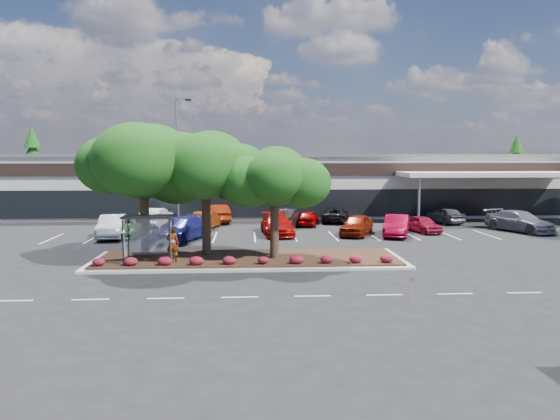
{
  "coord_description": "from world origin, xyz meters",
  "views": [
    {
      "loc": [
        -2.05,
        -27.34,
        6.2
      ],
      "look_at": [
        0.08,
        7.93,
        2.6
      ],
      "focal_mm": 35.0,
      "sensor_mm": 36.0,
      "label": 1
    }
  ],
  "objects": [
    {
      "name": "conifer_north_west",
      "position": [
        -30.0,
        46.0,
        5.0
      ],
      "size": [
        4.4,
        4.4,
        10.0
      ],
      "primitive_type": "cone",
      "color": "#153D0D",
      "rests_on": "ground"
    },
    {
      "name": "person_waiting",
      "position": [
        -6.2,
        2.89,
        1.25
      ],
      "size": [
        0.8,
        0.61,
        1.97
      ],
      "primitive_type": "imported",
      "rotation": [
        0.0,
        0.0,
        2.94
      ],
      "color": "#594C47",
      "rests_on": "landscape_island"
    },
    {
      "name": "bus_shelter",
      "position": [
        -7.5,
        2.95,
        2.31
      ],
      "size": [
        2.75,
        1.55,
        2.59
      ],
      "color": "black",
      "rests_on": "landscape_island"
    },
    {
      "name": "lane_markings",
      "position": [
        -0.14,
        10.42,
        0.01
      ],
      "size": [
        33.12,
        20.06,
        0.01
      ],
      "color": "silver",
      "rests_on": "ground"
    },
    {
      "name": "car_2",
      "position": [
        -6.82,
        12.04,
        0.85
      ],
      "size": [
        4.41,
        6.3,
        1.69
      ],
      "primitive_type": "imported",
      "rotation": [
        0.0,
        0.0,
        -0.39
      ],
      "color": "navy",
      "rests_on": "ground"
    },
    {
      "name": "retail_store",
      "position": [
        0.06,
        33.91,
        3.15
      ],
      "size": [
        80.4,
        25.2,
        6.25
      ],
      "color": "beige",
      "rests_on": "ground"
    },
    {
      "name": "conifer_north_east",
      "position": [
        34.0,
        44.0,
        4.5
      ],
      "size": [
        3.96,
        3.96,
        9.0
      ],
      "primitive_type": "cone",
      "color": "#153D0D",
      "rests_on": "ground"
    },
    {
      "name": "shrub_row",
      "position": [
        -2.0,
        1.9,
        0.51
      ],
      "size": [
        17.0,
        0.8,
        0.5
      ],
      "primitive_type": null,
      "color": "maroon",
      "rests_on": "landscape_island"
    },
    {
      "name": "island_tree_west",
      "position": [
        -8.0,
        4.5,
        4.21
      ],
      "size": [
        7.2,
        7.2,
        7.89
      ],
      "primitive_type": null,
      "color": "#153D0D",
      "rests_on": "landscape_island"
    },
    {
      "name": "car_0",
      "position": [
        -11.22,
        14.29,
        0.77
      ],
      "size": [
        2.93,
        5.68,
        1.53
      ],
      "primitive_type": "imported",
      "rotation": [
        0.0,
        0.0,
        -0.07
      ],
      "color": "#1E4D1E",
      "rests_on": "ground"
    },
    {
      "name": "car_14",
      "position": [
        6.06,
        22.0,
        0.68
      ],
      "size": [
        3.26,
        5.28,
        1.37
      ],
      "primitive_type": "imported",
      "rotation": [
        0.0,
        0.0,
        2.93
      ],
      "color": "black",
      "rests_on": "ground"
    },
    {
      "name": "car_10",
      "position": [
        -4.87,
        22.48,
        0.84
      ],
      "size": [
        2.91,
        5.38,
        1.68
      ],
      "primitive_type": "imported",
      "rotation": [
        0.0,
        0.0,
        3.37
      ],
      "color": "#681806",
      "rests_on": "ground"
    },
    {
      "name": "car_1",
      "position": [
        -12.12,
        13.72,
        0.85
      ],
      "size": [
        2.23,
        5.27,
        1.69
      ],
      "primitive_type": "imported",
      "rotation": [
        0.0,
        0.0,
        0.09
      ],
      "color": "silver",
      "rests_on": "ground"
    },
    {
      "name": "car_7",
      "position": [
        11.95,
        15.04,
        0.67
      ],
      "size": [
        2.39,
        4.16,
        1.33
      ],
      "primitive_type": "imported",
      "rotation": [
        0.0,
        0.0,
        0.22
      ],
      "color": "maroon",
      "rests_on": "ground"
    },
    {
      "name": "island_tree_east",
      "position": [
        -0.5,
        3.7,
        3.51
      ],
      "size": [
        5.8,
        5.8,
        6.5
      ],
      "primitive_type": null,
      "color": "#153D0D",
      "rests_on": "landscape_island"
    },
    {
      "name": "car_12",
      "position": [
        1.42,
        18.8,
        0.81
      ],
      "size": [
        3.33,
        5.19,
        1.61
      ],
      "primitive_type": "imported",
      "rotation": [
        0.0,
        0.0,
        2.78
      ],
      "color": "black",
      "rests_on": "ground"
    },
    {
      "name": "car_16",
      "position": [
        15.82,
        20.66,
        0.74
      ],
      "size": [
        2.66,
        4.63,
        1.48
      ],
      "primitive_type": "imported",
      "rotation": [
        0.0,
        0.0,
        3.36
      ],
      "color": "#4F4F56",
      "rests_on": "ground"
    },
    {
      "name": "car_5",
      "position": [
        6.35,
        13.8,
        0.8
      ],
      "size": [
        3.67,
        5.08,
        1.61
      ],
      "primitive_type": "imported",
      "rotation": [
        0.0,
        0.0,
        -0.43
      ],
      "color": "maroon",
      "rests_on": "ground"
    },
    {
      "name": "landscape_island",
      "position": [
        -2.0,
        4.0,
        0.12
      ],
      "size": [
        18.0,
        6.0,
        0.26
      ],
      "color": "#ACABA6",
      "rests_on": "ground"
    },
    {
      "name": "car_8",
      "position": [
        19.89,
        15.02,
        0.84
      ],
      "size": [
        4.56,
        6.25,
        1.68
      ],
      "primitive_type": "imported",
      "rotation": [
        0.0,
        0.0,
        0.43
      ],
      "color": "slate",
      "rests_on": "ground"
    },
    {
      "name": "car_3",
      "position": [
        0.25,
        14.4,
        0.8
      ],
      "size": [
        2.64,
        5.68,
        1.6
      ],
      "primitive_type": "imported",
      "rotation": [
        0.0,
        0.0,
        0.07
      ],
      "color": "#960805",
      "rests_on": "ground"
    },
    {
      "name": "light_pole",
      "position": [
        -7.54,
        17.13,
        4.79
      ],
      "size": [
        1.43,
        0.5,
        10.75
      ],
      "rotation": [
        0.0,
        0.0,
        -0.04
      ],
      "color": "#ACABA6",
      "rests_on": "ground"
    },
    {
      "name": "car_11",
      "position": [
        -5.51,
        18.44,
        0.74
      ],
      "size": [
        2.54,
        4.72,
        1.48
      ],
      "primitive_type": "imported",
      "rotation": [
        0.0,
        0.0,
        2.91
      ],
      "color": "#672606",
      "rests_on": "ground"
    },
    {
      "name": "car_13",
      "position": [
        3.26,
        19.77,
        0.67
      ],
      "size": [
        2.39,
        4.19,
        1.34
      ],
      "primitive_type": "imported",
      "rotation": [
        0.0,
        0.0,
        2.93
      ],
      "color": "#840202",
      "rests_on": "ground"
    },
    {
      "name": "island_tree_mid",
      "position": [
        -4.5,
        5.2,
        3.92
      ],
      "size": [
        6.6,
        6.6,
        7.32
      ],
      "primitive_type": null,
      "color": "#153D0D",
      "rests_on": "landscape_island"
    },
    {
      "name": "ground",
      "position": [
        0.0,
        0.0,
        0.0
      ],
      "size": [
        160.0,
        160.0,
        0.0
      ],
      "primitive_type": "plane",
      "color": "black",
      "rests_on": "ground"
    },
    {
      "name": "car_6",
      "position": [
        9.3,
        13.24,
        0.81
      ],
      "size": [
        3.21,
        5.2,
        1.62
      ],
      "primitive_type": "imported",
      "rotation": [
        0.0,
        0.0,
        -0.33
      ],
      "color": "maroon",
      "rests_on": "ground"
    },
    {
      "name": "car_17",
      "position": [
        21.36,
        18.11,
        0.67
      ],
      "size": [
        2.88,
        4.29,
        1.34
      ],
      "primitive_type": "imported",
      "rotation": [
        0.0,
        0.0,
        2.74
      ],
      "color": "maroon",
      "rests_on": "ground"
    },
    {
      "name": "car_9",
      "position": [
        -10.01,
        20.37,
        0.79
      ],
      "size": [
        2.48,
        5.02,
        1.58
      ],
      "primitive_type": "imported",
      "rotation": [
        0.0,
        0.0,
        2.97
      ],
      "color": "silver",
      "rests_on": "ground"
    },
    {
      "name": "survey_stake",
      "position": [
        4.86,
        -5.14,
        0.69
      ],
      "size": [
        0.07,
        0.14,
        1.07
      ],
      "color": "tan",
      "rests_on": "ground"
    }
  ]
}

